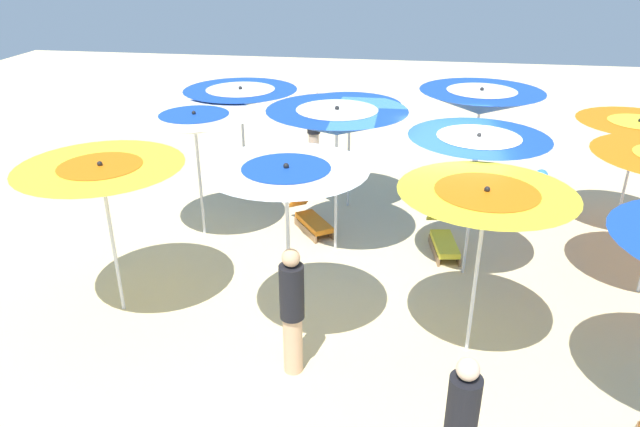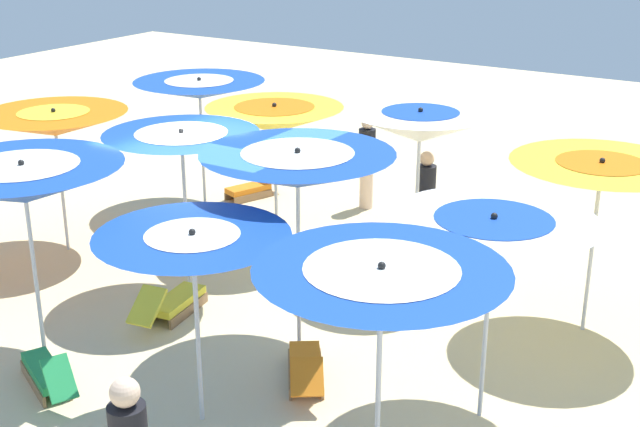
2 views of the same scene
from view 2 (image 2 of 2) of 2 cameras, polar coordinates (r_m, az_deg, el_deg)
name	(u,v)px [view 2 (image 2 of 2)]	position (r m, az deg, el deg)	size (l,w,h in m)	color
ground	(239,312)	(11.72, -5.41, -6.53)	(37.03, 37.03, 0.04)	beige
beach_umbrella_0	(381,285)	(7.35, 4.08, -4.76)	(2.22, 2.22, 2.36)	silver
beach_umbrella_1	(493,234)	(8.72, 11.39, -1.35)	(2.10, 2.10, 2.32)	silver
beach_umbrella_2	(601,176)	(10.93, 18.10, 2.37)	(2.21, 2.21, 2.31)	silver
beach_umbrella_3	(193,251)	(8.62, -8.41, -2.47)	(1.97, 1.97, 2.18)	silver
beach_umbrella_4	(298,169)	(9.89, -1.49, 2.94)	(2.27, 2.27, 2.56)	silver
beach_umbrella_5	(420,126)	(11.99, 6.64, 5.76)	(2.01, 2.01, 2.54)	silver
beach_umbrella_6	(24,183)	(10.16, -19.05, 1.91)	(2.26, 2.26, 2.51)	silver
beach_umbrella_7	(182,144)	(11.59, -9.15, 4.60)	(2.09, 2.09, 2.38)	silver
beach_umbrella_8	(275,119)	(13.09, -3.03, 6.28)	(2.10, 2.10, 2.34)	silver
beach_umbrella_10	(55,124)	(13.57, -17.18, 5.72)	(2.20, 2.20, 2.28)	silver
beach_umbrella_11	(200,89)	(15.15, -7.99, 8.16)	(2.27, 2.27, 2.33)	silver
lounger_0	(252,187)	(15.95, -4.51, 1.77)	(1.17, 0.72, 0.58)	olive
lounger_2	(306,368)	(9.96, -0.96, -10.19)	(1.24, 1.02, 0.56)	olive
lounger_3	(47,374)	(10.31, -17.64, -10.10)	(0.85, 1.33, 0.62)	olive
lounger_4	(172,303)	(11.58, -9.81, -5.84)	(1.41, 0.58, 0.60)	olive
beachgoer_1	(367,161)	(15.19, 3.12, 3.48)	(0.30, 0.30, 1.66)	beige
beachgoer_2	(425,204)	(13.01, 6.97, 0.62)	(0.30, 0.30, 1.73)	#D8A87F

